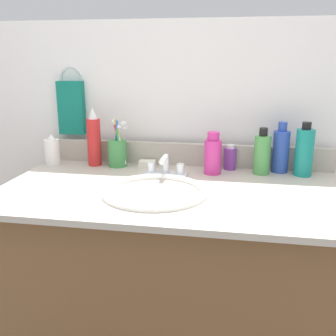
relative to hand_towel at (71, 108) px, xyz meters
The scene contains 17 objects.
vanity_cabinet 0.83m from the hand_towel, 33.90° to the right, with size 1.12×0.58×0.71m, color brown.
countertop 0.63m from the hand_towel, 33.90° to the right, with size 1.16×0.63×0.02m, color #B2A899.
backsplash 0.51m from the hand_towel, ahead, with size 1.16×0.02×0.09m, color #B2A899.
back_wall 0.57m from the hand_towel, ahead, with size 2.26×0.04×1.30m, color white.
towel_ring 0.12m from the hand_towel, 90.00° to the left, with size 0.10×0.10×0.01m, color silver.
hand_towel is the anchor object (origin of this frame).
sink_basin 0.63m from the hand_towel, 41.39° to the right, with size 0.34×0.34×0.11m.
faucet 0.51m from the hand_towel, 23.48° to the right, with size 0.16×0.10×0.08m.
bottle_mouthwash_teal 0.95m from the hand_towel, ahead, with size 0.07×0.07×0.20m.
bottle_toner_green 0.80m from the hand_towel, ahead, with size 0.06×0.06×0.18m.
bottle_cream_purple 0.69m from the hand_towel, ahead, with size 0.05×0.05×0.10m.
bottle_spray_red 0.19m from the hand_towel, 34.05° to the right, with size 0.05×0.05×0.24m.
bottle_lotion_white 0.20m from the hand_towel, 112.62° to the right, with size 0.06×0.06×0.13m.
bottle_shampoo_blue 0.87m from the hand_towel, ahead, with size 0.06×0.06×0.19m.
bottle_soap_pink 0.63m from the hand_towel, 11.66° to the right, with size 0.06×0.06×0.16m.
cup_green 0.29m from the hand_towel, 20.66° to the right, with size 0.08×0.08×0.19m.
soap_bar 0.40m from the hand_towel, 11.16° to the right, with size 0.06×0.04×0.02m, color white.
Camera 1 is at (0.20, -1.23, 1.15)m, focal length 41.74 mm.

